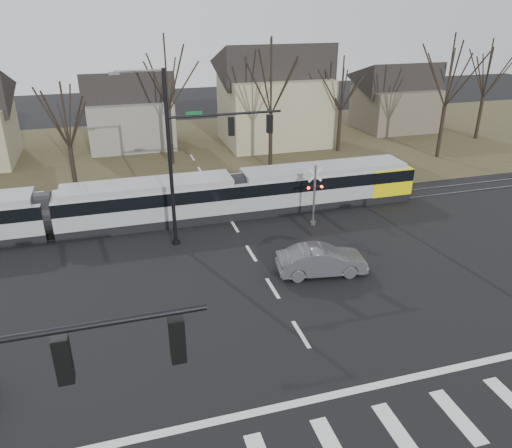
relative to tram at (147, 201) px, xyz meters
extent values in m
plane|color=black|center=(5.30, -16.00, -1.55)|extent=(140.00, 140.00, 0.00)
cube|color=#38331E|center=(5.30, 16.00, -1.55)|extent=(140.00, 28.00, 0.01)
cube|color=silver|center=(4.10, -20.00, -1.55)|extent=(0.60, 2.60, 0.01)
cube|color=silver|center=(6.50, -20.00, -1.55)|extent=(0.60, 2.60, 0.01)
cube|color=silver|center=(8.90, -20.00, -1.55)|extent=(0.60, 2.60, 0.01)
cube|color=silver|center=(5.30, -17.80, -1.55)|extent=(28.00, 0.35, 0.01)
cube|color=silver|center=(5.30, -14.00, -1.55)|extent=(0.18, 2.00, 0.01)
cube|color=silver|center=(5.30, -10.00, -1.55)|extent=(0.18, 2.00, 0.01)
cube|color=silver|center=(5.30, -6.00, -1.55)|extent=(0.18, 2.00, 0.01)
cube|color=silver|center=(5.30, -2.00, -1.55)|extent=(0.18, 2.00, 0.01)
cube|color=silver|center=(5.30, 2.00, -1.55)|extent=(0.18, 2.00, 0.01)
cube|color=silver|center=(5.30, 6.00, -1.55)|extent=(0.18, 2.00, 0.01)
cube|color=silver|center=(5.30, 10.00, -1.55)|extent=(0.18, 2.00, 0.01)
cube|color=silver|center=(5.30, 14.00, -1.55)|extent=(0.18, 2.00, 0.01)
cube|color=#59595E|center=(5.30, -0.90, -1.52)|extent=(90.00, 0.12, 0.06)
cube|color=#59595E|center=(5.30, 0.50, -1.52)|extent=(90.00, 0.12, 0.06)
cube|color=gray|center=(0.17, 0.00, -0.13)|extent=(11.70, 2.73, 2.85)
cube|color=black|center=(0.17, 0.00, 0.45)|extent=(11.72, 2.77, 0.83)
cube|color=gray|center=(12.36, 0.00, -0.13)|extent=(12.67, 2.73, 2.85)
cube|color=black|center=(12.36, 0.00, 0.45)|extent=(12.69, 2.77, 0.83)
cube|color=#F6E407|center=(17.14, 0.00, -0.04)|extent=(3.12, 2.79, 1.90)
imported|color=#494950|center=(8.27, -9.29, -0.77)|extent=(3.00, 5.22, 1.57)
cylinder|color=black|center=(-3.45, -22.00, 6.05)|extent=(6.50, 0.14, 0.14)
cube|color=black|center=(-3.12, -22.00, 5.35)|extent=(0.32, 0.32, 1.05)
sphere|color=#FF0C07|center=(-3.12, -22.00, 5.68)|extent=(0.22, 0.22, 0.22)
cube|color=black|center=(-0.85, -22.00, 5.35)|extent=(0.32, 0.32, 1.05)
sphere|color=#FF0C07|center=(-0.85, -22.00, 5.68)|extent=(0.22, 0.22, 0.22)
cylinder|color=black|center=(1.30, -3.50, 3.55)|extent=(0.22, 0.22, 10.20)
cylinder|color=black|center=(1.30, -3.50, -1.40)|extent=(0.44, 0.44, 0.30)
cylinder|color=black|center=(4.55, -3.50, 6.05)|extent=(6.50, 0.14, 0.14)
cube|color=#0C5926|center=(2.80, -3.50, 6.20)|extent=(0.90, 0.03, 0.22)
cube|color=black|center=(4.88, -3.50, 5.35)|extent=(0.32, 0.32, 1.05)
sphere|color=#FF0C07|center=(4.88, -3.50, 5.68)|extent=(0.22, 0.22, 0.22)
cube|color=black|center=(7.15, -3.50, 5.35)|extent=(0.32, 0.32, 1.05)
sphere|color=#FF0C07|center=(7.15, -3.50, 5.68)|extent=(0.22, 0.22, 0.22)
cube|color=#59595B|center=(-1.20, -3.50, 8.47)|extent=(0.55, 0.22, 0.14)
cylinder|color=#59595B|center=(10.30, -3.20, 0.45)|extent=(0.14, 0.14, 4.00)
cylinder|color=#59595B|center=(10.30, -3.20, -1.45)|extent=(0.36, 0.36, 0.20)
cube|color=silver|center=(10.30, -3.20, 1.85)|extent=(0.95, 0.04, 0.95)
cube|color=silver|center=(10.30, -3.20, 1.85)|extent=(0.95, 0.04, 0.95)
cube|color=black|center=(10.30, -3.20, 1.05)|extent=(1.00, 0.10, 0.12)
sphere|color=#FF0C07|center=(9.85, -3.28, 1.05)|extent=(0.18, 0.18, 0.18)
sphere|color=#FF0C07|center=(10.75, -3.28, 1.05)|extent=(0.18, 0.18, 0.18)
cube|color=slate|center=(0.30, 20.00, 0.70)|extent=(8.00, 7.00, 4.50)
cube|color=gray|center=(14.30, 17.00, 1.70)|extent=(10.00, 8.00, 6.50)
cube|color=brown|center=(29.30, 19.00, 0.70)|extent=(8.00, 7.00, 4.50)
camera|label=1|loc=(-1.67, -30.69, 11.89)|focal=35.00mm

